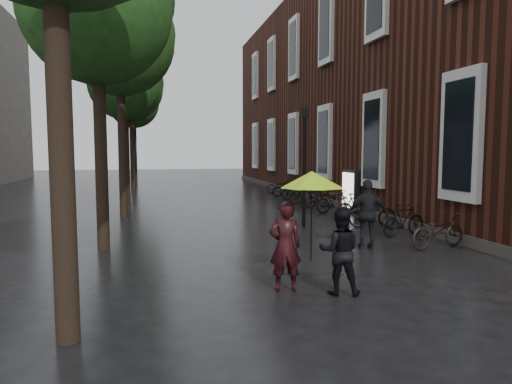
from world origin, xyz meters
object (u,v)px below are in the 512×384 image
object	(u,v)px
lamp_post	(304,155)
person_black	(340,251)
ad_lightbox	(351,191)
parked_bicycles	(327,199)
person_burgundy	(285,246)
pedestrian_walking	(368,214)

from	to	relation	value
lamp_post	person_black	bearing A→B (deg)	-103.92
ad_lightbox	parked_bicycles	bearing A→B (deg)	128.77
person_black	lamp_post	xyz separation A→B (m)	(1.74, 7.01, 1.65)
person_burgundy	lamp_post	bearing A→B (deg)	-105.25
person_burgundy	parked_bicycles	xyz separation A→B (m)	(5.08, 10.57, -0.36)
pedestrian_walking	ad_lightbox	bearing A→B (deg)	-97.74
person_black	pedestrian_walking	bearing A→B (deg)	-103.89
parked_bicycles	ad_lightbox	world-z (taller)	ad_lightbox
person_burgundy	pedestrian_walking	xyz separation A→B (m)	(3.19, 3.03, 0.08)
pedestrian_walking	parked_bicycles	distance (m)	7.79
parked_bicycles	person_burgundy	bearing A→B (deg)	-115.66
pedestrian_walking	parked_bicycles	xyz separation A→B (m)	(1.89, 7.55, -0.44)
pedestrian_walking	person_burgundy	bearing A→B (deg)	56.98
pedestrian_walking	lamp_post	size ratio (longest dim) A/B	0.46
parked_bicycles	lamp_post	world-z (taller)	lamp_post
ad_lightbox	pedestrian_walking	bearing A→B (deg)	-112.21
parked_bicycles	lamp_post	size ratio (longest dim) A/B	4.19
person_burgundy	person_black	world-z (taller)	person_burgundy
person_black	parked_bicycles	distance (m)	11.75
pedestrian_walking	lamp_post	distance (m)	3.92
pedestrian_walking	parked_bicycles	world-z (taller)	pedestrian_walking
person_burgundy	ad_lightbox	world-z (taller)	ad_lightbox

